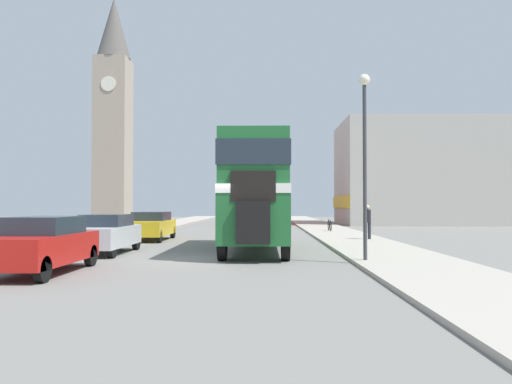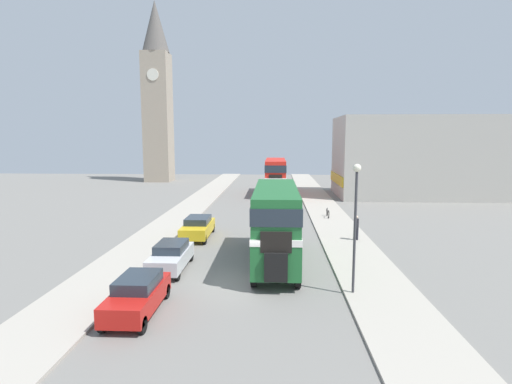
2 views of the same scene
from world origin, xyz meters
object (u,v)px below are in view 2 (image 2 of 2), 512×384
bus_distant (275,174)px  street_lamp (356,209)px  car_parked_near (137,295)px  church_tower (157,91)px  car_parked_mid (171,256)px  car_parked_far (198,227)px  bicycle_on_pavement (328,213)px  pedestrian_walking (356,226)px  double_decker_bus (276,218)px

bus_distant → street_lamp: 32.88m
car_parked_near → church_tower: size_ratio=0.14×
car_parked_near → church_tower: bearing=105.2°
car_parked_mid → car_parked_far: (0.09, 7.11, 0.00)m
bus_distant → bicycle_on_pavement: (4.67, -15.01, -2.17)m
bus_distant → church_tower: (-19.28, 15.28, 12.02)m
car_parked_far → pedestrian_walking: (11.13, -0.63, 0.32)m
pedestrian_walking → street_lamp: size_ratio=0.29×
car_parked_far → bicycle_on_pavement: bearing=36.0°
car_parked_far → church_tower: (-13.70, 37.74, 13.90)m
double_decker_bus → church_tower: church_tower is taller
car_parked_far → car_parked_mid: bearing=-90.7°
double_decker_bus → bicycle_on_pavement: (4.67, 13.10, -2.11)m
car_parked_mid → street_lamp: size_ratio=0.71×
car_parked_far → pedestrian_walking: size_ratio=2.60×
street_lamp → bicycle_on_pavement: bearing=86.3°
church_tower → double_decker_bus: bearing=-66.0°
car_parked_far → street_lamp: (9.10, -10.21, 3.19)m
pedestrian_walking → double_decker_bus: bearing=-137.8°
bus_distant → double_decker_bus: bearing=-90.0°
car_parked_near → pedestrian_walking: pedestrian_walking is taller
bus_distant → bicycle_on_pavement: 15.87m
car_parked_far → church_tower: bearing=109.9°
double_decker_bus → bicycle_on_pavement: size_ratio=5.44×
pedestrian_walking → church_tower: size_ratio=0.06×
car_parked_mid → car_parked_far: size_ratio=0.93×
car_parked_near → car_parked_far: size_ratio=0.93×
car_parked_near → car_parked_mid: bearing=90.5°
car_parked_far → bicycle_on_pavement: car_parked_far is taller
double_decker_bus → car_parked_far: bearing=134.7°
bus_distant → car_parked_near: 35.52m
bus_distant → street_lamp: street_lamp is taller
bus_distant → car_parked_far: bus_distant is taller
double_decker_bus → car_parked_mid: size_ratio=2.31×
street_lamp → church_tower: 54.16m
car_parked_mid → street_lamp: street_lamp is taller
street_lamp → church_tower: church_tower is taller
double_decker_bus → car_parked_near: double_decker_bus is taller
bus_distant → church_tower: 27.38m
pedestrian_walking → street_lamp: (-2.03, -9.58, 2.87)m
car_parked_near → bicycle_on_pavement: (10.29, 20.01, -0.30)m
double_decker_bus → car_parked_near: 9.09m
double_decker_bus → car_parked_far: size_ratio=2.15×
double_decker_bus → bicycle_on_pavement: 14.07m
bus_distant → church_tower: bearing=141.6°
car_parked_far → bus_distant: bearing=76.0°
bicycle_on_pavement → street_lamp: (-1.16, -17.66, 3.47)m
double_decker_bus → street_lamp: (3.52, -4.56, 1.36)m
pedestrian_walking → bicycle_on_pavement: size_ratio=0.97×
car_parked_mid → street_lamp: (9.19, -3.10, 3.19)m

